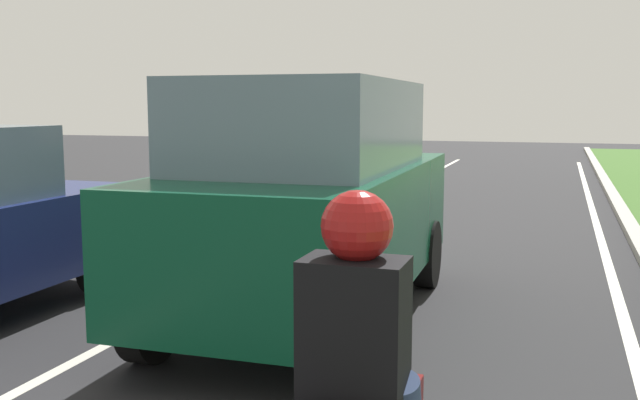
# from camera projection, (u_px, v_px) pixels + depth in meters

# --- Properties ---
(ground_plane) EXTENTS (60.00, 60.00, 0.00)m
(ground_plane) POSITION_uv_depth(u_px,v_px,m) (370.00, 230.00, 11.81)
(ground_plane) COLOR #262628
(lane_line_center) EXTENTS (0.12, 32.00, 0.01)m
(lane_line_center) POSITION_uv_depth(u_px,v_px,m) (330.00, 227.00, 12.03)
(lane_line_center) COLOR silver
(lane_line_center) RESTS_ON ground
(lane_line_right_edge) EXTENTS (0.12, 32.00, 0.01)m
(lane_line_right_edge) POSITION_uv_depth(u_px,v_px,m) (602.00, 243.00, 10.67)
(lane_line_right_edge) COLOR silver
(lane_line_right_edge) RESTS_ON ground
(curb_right) EXTENTS (0.24, 48.00, 0.12)m
(curb_right) POSITION_uv_depth(u_px,v_px,m) (638.00, 241.00, 10.50)
(curb_right) COLOR #9E9B93
(curb_right) RESTS_ON ground
(car_suv_ahead) EXTENTS (2.04, 4.54, 2.28)m
(car_suv_ahead) POSITION_uv_depth(u_px,v_px,m) (311.00, 200.00, 6.75)
(car_suv_ahead) COLOR #0C472D
(car_suv_ahead) RESTS_ON ground
(rider_person) EXTENTS (0.50, 0.40, 1.16)m
(rider_person) POSITION_uv_depth(u_px,v_px,m) (356.00, 330.00, 2.76)
(rider_person) COLOR black
(rider_person) RESTS_ON ground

